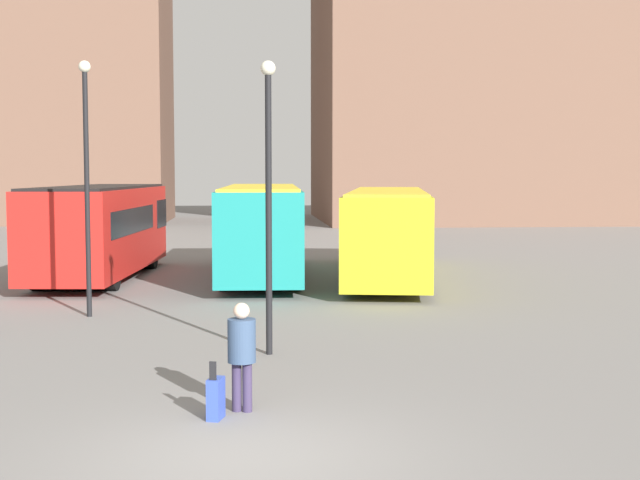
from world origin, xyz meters
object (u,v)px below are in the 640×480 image
(lamp_post_2, at_px, (269,182))
(bus_2, at_px, (388,230))
(bus_0, at_px, (100,228))
(suitcase, at_px, (216,398))
(traveler, at_px, (242,347))
(bus_1, at_px, (262,227))
(lamp_post_1, at_px, (87,168))

(lamp_post_2, bearing_deg, bus_2, 70.75)
(bus_0, distance_m, suitcase, 17.40)
(traveler, relative_size, lamp_post_2, 0.29)
(bus_0, height_order, bus_2, bus_0)
(bus_1, xyz_separation_m, lamp_post_2, (-0.09, -12.56, 1.62))
(bus_0, bearing_deg, suitcase, -160.88)
(bus_1, bearing_deg, traveler, 179.85)
(bus_1, distance_m, lamp_post_2, 12.66)
(bus_1, relative_size, suitcase, 13.27)
(bus_0, relative_size, traveler, 6.16)
(bus_0, height_order, lamp_post_1, lamp_post_1)
(bus_0, height_order, bus_1, bus_0)
(bus_1, distance_m, suitcase, 16.99)
(bus_0, xyz_separation_m, lamp_post_2, (5.10, -12.47, 1.62))
(traveler, bearing_deg, bus_1, 13.79)
(bus_2, bearing_deg, traveler, 173.21)
(lamp_post_2, bearing_deg, bus_0, 112.26)
(traveler, distance_m, suitcase, 0.82)
(bus_0, bearing_deg, traveler, -159.40)
(bus_2, bearing_deg, bus_0, 96.65)
(traveler, height_order, lamp_post_2, lamp_post_2)
(bus_2, relative_size, lamp_post_1, 2.02)
(bus_1, xyz_separation_m, traveler, (-0.59, -16.55, -0.68))
(bus_1, distance_m, lamp_post_1, 9.09)
(bus_2, bearing_deg, lamp_post_1, 140.56)
(traveler, bearing_deg, lamp_post_1, 38.51)
(lamp_post_1, distance_m, lamp_post_2, 6.31)
(bus_1, height_order, lamp_post_2, lamp_post_2)
(bus_1, xyz_separation_m, bus_2, (4.10, -0.56, -0.07))
(bus_2, height_order, suitcase, bus_2)
(bus_0, xyz_separation_m, suitcase, (4.24, -16.82, -1.32))
(bus_1, height_order, bus_2, bus_1)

